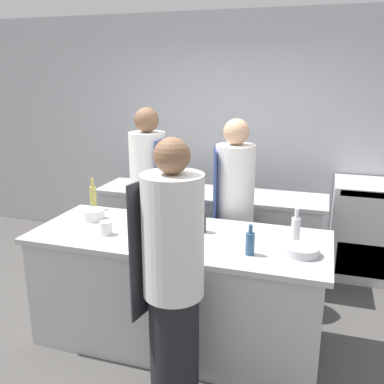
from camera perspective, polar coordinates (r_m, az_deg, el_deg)
The scene contains 16 objects.
ground_plane at distance 3.74m, azimuth -1.72°, elevation -18.83°, with size 16.00×16.00×0.00m, color #4C4947.
wall_back at distance 5.19m, azimuth 6.03°, elevation 7.62°, with size 8.00×0.06×2.80m.
prep_counter at distance 3.51m, azimuth -1.78°, elevation -12.66°, with size 2.29×0.92×0.91m.
pass_counter at distance 4.62m, azimuth 2.28°, elevation -5.43°, with size 2.40×0.60×0.91m.
oven_range at distance 4.94m, azimuth 22.13°, elevation -4.59°, with size 0.71×0.68×1.02m.
chef_at_prep_near at distance 2.65m, azimuth -2.54°, elevation -11.96°, with size 0.41×0.39×1.78m.
chef_at_stove at distance 4.13m, azimuth -5.74°, elevation -1.28°, with size 0.38×0.36×1.82m.
chef_at_pass_far at distance 3.92m, azimuth 5.59°, elevation -2.88°, with size 0.40×0.39×1.74m.
bottle_olive_oil at distance 4.00m, azimuth -13.04°, elevation -0.60°, with size 0.06×0.06×0.29m.
bottle_vinegar at distance 3.66m, azimuth -1.93°, elevation -1.99°, with size 0.07×0.07×0.25m.
bottle_wine at distance 2.97m, azimuth 7.75°, elevation -6.72°, with size 0.06×0.06×0.22m.
bottle_cooking_oil at distance 3.35m, azimuth 1.24°, elevation -4.02°, with size 0.08×0.08×0.20m.
bottle_sauce at distance 3.24m, azimuth 13.66°, elevation -4.78°, with size 0.07×0.07×0.26m.
bowl_mixing_large at distance 3.05m, azimuth 14.49°, elevation -7.57°, with size 0.23×0.23×0.06m.
bowl_prep_small at distance 3.73m, azimuth -12.98°, elevation -2.94°, with size 0.19×0.19×0.09m.
cup at distance 3.37m, azimuth -11.38°, elevation -4.73°, with size 0.09×0.09×0.10m.
Camera 1 is at (1.04, -2.91, 2.12)m, focal length 40.00 mm.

